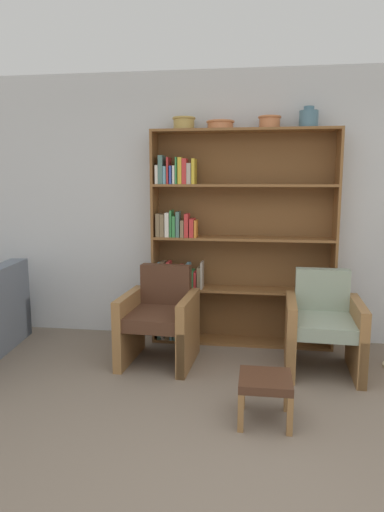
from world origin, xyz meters
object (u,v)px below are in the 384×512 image
(bowl_brass, at_px, (220,124))
(footstool, at_px, (265,385))
(bowl_cream, at_px, (184,123))
(armchair_cushioned, at_px, (323,326))
(bowl_copper, at_px, (270,122))
(vase_tall, at_px, (309,119))
(armchair_leather, at_px, (160,319))
(bookshelf, at_px, (225,243))

(bowl_brass, distance_m, footstool, 2.52)
(bowl_cream, relative_size, armchair_cushioned, 0.26)
(bowl_cream, bearing_deg, bowl_brass, 0.00)
(bowl_copper, height_order, vase_tall, vase_tall)
(bowl_copper, distance_m, armchair_leather, 2.14)
(bowl_brass, xyz_separation_m, vase_tall, (0.83, 0.00, 0.04))
(armchair_leather, xyz_separation_m, footstool, (0.95, -0.97, -0.13))
(bowl_copper, bearing_deg, armchair_cushioned, -49.79)
(footstool, bearing_deg, armchair_leather, 134.46)
(vase_tall, bearing_deg, footstool, -103.65)
(bookshelf, distance_m, armchair_leather, 1.04)
(armchair_leather, height_order, footstool, armchair_leather)
(bookshelf, bearing_deg, armchair_leather, -132.15)
(bowl_brass, relative_size, footstool, 0.76)
(bookshelf, bearing_deg, armchair_cushioned, -33.80)
(armchair_leather, bearing_deg, bookshelf, -128.48)
(bowl_copper, relative_size, footstool, 0.61)
(bowl_brass, relative_size, armchair_cushioned, 0.32)
(bowl_brass, height_order, armchair_cushioned, bowl_brass)
(bowl_cream, distance_m, vase_tall, 1.19)
(vase_tall, relative_size, armchair_cushioned, 0.23)
(vase_tall, height_order, footstool, vase_tall)
(vase_tall, distance_m, armchair_leather, 2.34)
(bowl_brass, distance_m, bowl_copper, 0.47)
(vase_tall, bearing_deg, armchair_leather, -156.05)
(bowl_cream, relative_size, bowl_copper, 1.04)
(armchair_cushioned, bearing_deg, bookshelf, -31.42)
(armchair_cushioned, bearing_deg, footstool, 64.40)
(bowl_copper, distance_m, armchair_cushioned, 1.97)
(bowl_copper, xyz_separation_m, armchair_cushioned, (0.50, -0.59, -1.82))
(bowl_cream, relative_size, bowl_brass, 0.83)
(armchair_cushioned, bearing_deg, bowl_brass, -28.93)
(armchair_cushioned, bearing_deg, bowl_copper, -47.40)
(bookshelf, xyz_separation_m, armchair_leather, (-0.55, -0.61, -0.64))
(bowl_brass, xyz_separation_m, armchair_cushioned, (0.97, -0.59, -1.80))
(bowl_copper, bearing_deg, bowl_brass, 180.00)
(bowl_cream, xyz_separation_m, armchair_cushioned, (1.33, -0.59, -1.82))
(footstool, bearing_deg, armchair_cushioned, 62.01)
(armchair_leather, distance_m, footstool, 1.36)
(bowl_brass, relative_size, armchair_leather, 0.32)
(bowl_brass, xyz_separation_m, footstool, (0.46, -1.56, -1.93))
(vase_tall, xyz_separation_m, armchair_leather, (-1.33, -0.59, -1.84))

